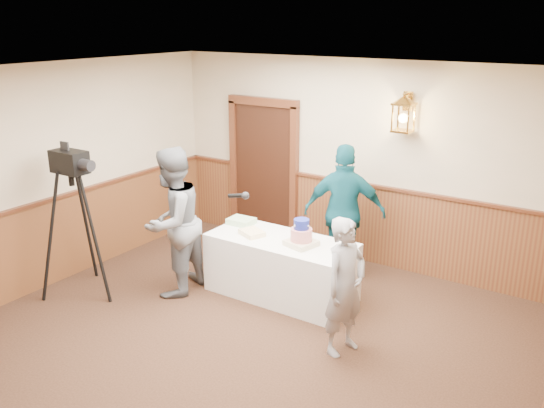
{
  "coord_description": "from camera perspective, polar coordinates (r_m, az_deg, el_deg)",
  "views": [
    {
      "loc": [
        3.16,
        -3.58,
        3.3
      ],
      "look_at": [
        -0.3,
        1.7,
        1.25
      ],
      "focal_mm": 38.0,
      "sensor_mm": 36.0,
      "label": 1
    }
  ],
  "objects": [
    {
      "name": "sheet_cake_green",
      "position": [
        7.47,
        -3.07,
        -1.71
      ],
      "size": [
        0.33,
        0.27,
        0.08
      ],
      "primitive_type": "cube",
      "rotation": [
        0.0,
        0.0,
        0.03
      ],
      "color": "#8EBF87",
      "rests_on": "display_table"
    },
    {
      "name": "ground",
      "position": [
        5.81,
        -7.03,
        -16.81
      ],
      "size": [
        7.0,
        7.0,
        0.0
      ],
      "primitive_type": "plane",
      "color": "black",
      "rests_on": "ground"
    },
    {
      "name": "baker",
      "position": [
        5.88,
        7.24,
        -8.12
      ],
      "size": [
        0.47,
        0.6,
        1.45
      ],
      "primitive_type": "imported",
      "rotation": [
        0.0,
        0.0,
        1.32
      ],
      "color": "gray",
      "rests_on": "ground"
    },
    {
      "name": "sheet_cake_yellow",
      "position": [
        7.08,
        -2.0,
        -2.87
      ],
      "size": [
        0.36,
        0.33,
        0.06
      ],
      "primitive_type": "cube",
      "rotation": [
        0.0,
        0.0,
        -0.41
      ],
      "color": "#F4D892",
      "rests_on": "display_table"
    },
    {
      "name": "tv_camera_rig",
      "position": [
        7.4,
        -18.74,
        -2.59
      ],
      "size": [
        0.71,
        0.67,
        1.83
      ],
      "rotation": [
        0.0,
        0.0,
        0.01
      ],
      "color": "black",
      "rests_on": "ground"
    },
    {
      "name": "room_shell",
      "position": [
        5.46,
        -5.0,
        -1.12
      ],
      "size": [
        6.02,
        7.02,
        2.81
      ],
      "color": "beige",
      "rests_on": "ground"
    },
    {
      "name": "assistant_p",
      "position": [
        7.51,
        7.2,
        -0.83
      ],
      "size": [
        1.14,
        0.8,
        1.8
      ],
      "primitive_type": "imported",
      "rotation": [
        0.0,
        0.0,
        3.52
      ],
      "color": "#104C5A",
      "rests_on": "ground"
    },
    {
      "name": "interviewer",
      "position": [
        7.11,
        -9.84,
        -1.79
      ],
      "size": [
        1.57,
        0.97,
        1.85
      ],
      "rotation": [
        0.0,
        0.0,
        -1.47
      ],
      "color": "slate",
      "rests_on": "ground"
    },
    {
      "name": "tiered_cake",
      "position": [
        6.73,
        2.92,
        -3.12
      ],
      "size": [
        0.39,
        0.39,
        0.33
      ],
      "rotation": [
        0.0,
        0.0,
        -0.26
      ],
      "color": "beige",
      "rests_on": "display_table"
    },
    {
      "name": "display_table",
      "position": [
        7.11,
        0.89,
        -6.3
      ],
      "size": [
        1.8,
        0.8,
        0.75
      ],
      "primitive_type": "cube",
      "color": "white",
      "rests_on": "ground"
    }
  ]
}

